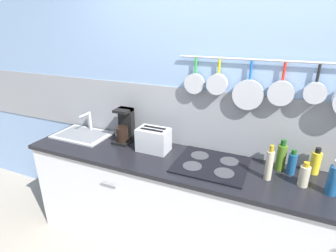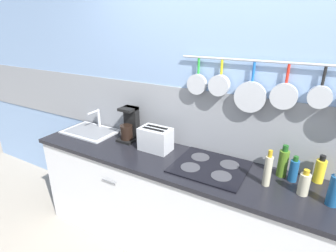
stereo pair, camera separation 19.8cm
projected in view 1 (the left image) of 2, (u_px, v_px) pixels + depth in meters
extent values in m
cube|color=#84A3CC|center=(234.00, 104.00, 2.05)|extent=(7.20, 0.06, 2.60)
cube|color=gray|center=(232.00, 123.00, 2.10)|extent=(7.20, 0.07, 0.51)
cylinder|color=#B7BABF|center=(278.00, 61.00, 1.77)|extent=(1.42, 0.02, 0.02)
cylinder|color=green|center=(196.00, 66.00, 2.02)|extent=(0.02, 0.02, 0.12)
cylinder|color=#B7BABF|center=(194.00, 84.00, 2.05)|extent=(0.16, 0.04, 0.16)
cylinder|color=gold|center=(219.00, 66.00, 1.94)|extent=(0.02, 0.02, 0.10)
cylinder|color=#B7BABF|center=(217.00, 84.00, 1.97)|extent=(0.15, 0.06, 0.15)
cylinder|color=#1959B2|center=(251.00, 70.00, 1.86)|extent=(0.02, 0.02, 0.13)
cylinder|color=#B7BABF|center=(248.00, 95.00, 1.91)|extent=(0.22, 0.04, 0.22)
cylinder|color=red|center=(284.00, 71.00, 1.78)|extent=(0.02, 0.02, 0.12)
cylinder|color=#B7BABF|center=(281.00, 93.00, 1.81)|extent=(0.17, 0.04, 0.17)
cylinder|color=black|center=(318.00, 73.00, 1.70)|extent=(0.02, 0.02, 0.11)
cylinder|color=#B7BABF|center=(315.00, 93.00, 1.72)|extent=(0.14, 0.05, 0.14)
cube|color=silver|center=(216.00, 220.00, 2.09)|extent=(3.28, 0.52, 0.85)
cylinder|color=slate|center=(109.00, 185.00, 2.07)|extent=(0.14, 0.01, 0.01)
cube|color=black|center=(220.00, 172.00, 1.93)|extent=(3.32, 0.56, 0.03)
cube|color=#B7BABF|center=(82.00, 135.00, 2.51)|extent=(0.51, 0.35, 0.01)
cube|color=slate|center=(82.00, 134.00, 2.51)|extent=(0.43, 0.28, 0.00)
cylinder|color=#B7BABF|center=(90.00, 122.00, 2.59)|extent=(0.03, 0.03, 0.20)
cylinder|color=#B7BABF|center=(84.00, 115.00, 2.50)|extent=(0.02, 0.14, 0.02)
cube|color=black|center=(124.00, 141.00, 2.37)|extent=(0.15, 0.18, 0.02)
cube|color=black|center=(127.00, 124.00, 2.37)|extent=(0.14, 0.06, 0.31)
cylinder|color=black|center=(122.00, 134.00, 2.33)|extent=(0.11, 0.11, 0.13)
cube|color=black|center=(123.00, 110.00, 2.29)|extent=(0.14, 0.14, 0.02)
cube|color=#B7BABF|center=(153.00, 140.00, 2.19)|extent=(0.26, 0.17, 0.20)
cube|color=black|center=(152.00, 130.00, 2.13)|extent=(0.20, 0.03, 0.00)
cube|color=black|center=(155.00, 127.00, 2.18)|extent=(0.20, 0.03, 0.00)
cube|color=black|center=(139.00, 133.00, 2.23)|extent=(0.02, 0.02, 0.02)
cube|color=black|center=(211.00, 164.00, 1.99)|extent=(0.53, 0.46, 0.01)
cylinder|color=#38383D|center=(192.00, 166.00, 1.95)|extent=(0.14, 0.14, 0.00)
cylinder|color=#38383D|center=(224.00, 173.00, 1.86)|extent=(0.14, 0.14, 0.00)
cylinder|color=#38383D|center=(200.00, 155.00, 2.11)|extent=(0.14, 0.14, 0.00)
cylinder|color=#38383D|center=(229.00, 161.00, 2.02)|extent=(0.14, 0.14, 0.00)
cylinder|color=#BFB799|center=(269.00, 166.00, 1.77)|extent=(0.05, 0.05, 0.21)
cylinder|color=#B28C19|center=(272.00, 149.00, 1.73)|extent=(0.03, 0.03, 0.05)
cylinder|color=#4C721E|center=(281.00, 158.00, 1.90)|extent=(0.07, 0.07, 0.19)
cylinder|color=#194C19|center=(284.00, 143.00, 1.86)|extent=(0.04, 0.04, 0.04)
cylinder|color=navy|center=(292.00, 164.00, 1.85)|extent=(0.06, 0.06, 0.15)
cylinder|color=#194C19|center=(294.00, 152.00, 1.82)|extent=(0.03, 0.03, 0.03)
cylinder|color=#BFB799|center=(304.00, 176.00, 1.71)|extent=(0.07, 0.07, 0.14)
cylinder|color=#B28C19|center=(307.00, 165.00, 1.68)|extent=(0.04, 0.04, 0.03)
cylinder|color=yellow|center=(315.00, 163.00, 1.85)|extent=(0.07, 0.07, 0.16)
cylinder|color=black|center=(318.00, 150.00, 1.82)|extent=(0.04, 0.04, 0.04)
cylinder|color=navy|center=(333.00, 181.00, 1.62)|extent=(0.07, 0.07, 0.19)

